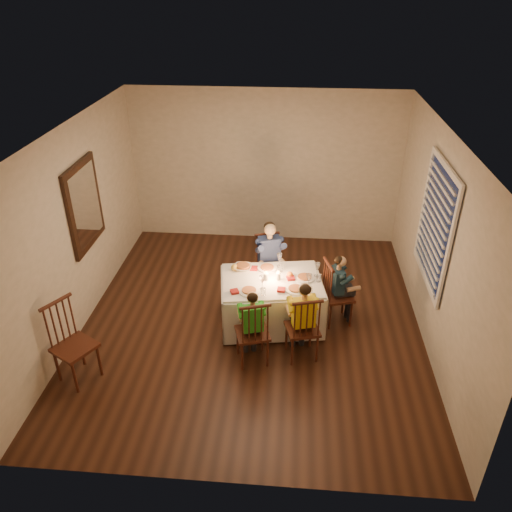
# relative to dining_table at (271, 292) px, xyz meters

# --- Properties ---
(ground) EXTENTS (5.00, 5.00, 0.00)m
(ground) POSITION_rel_dining_table_xyz_m (-0.26, 0.01, -0.49)
(ground) COLOR black
(ground) RESTS_ON ground
(wall_left) EXTENTS (0.02, 5.00, 2.60)m
(wall_left) POSITION_rel_dining_table_xyz_m (-2.51, 0.01, 0.81)
(wall_left) COLOR beige
(wall_left) RESTS_ON ground
(wall_right) EXTENTS (0.02, 5.00, 2.60)m
(wall_right) POSITION_rel_dining_table_xyz_m (1.99, 0.01, 0.81)
(wall_right) COLOR beige
(wall_right) RESTS_ON ground
(wall_back) EXTENTS (4.50, 0.02, 2.60)m
(wall_back) POSITION_rel_dining_table_xyz_m (-0.26, 2.51, 0.81)
(wall_back) COLOR beige
(wall_back) RESTS_ON ground
(ceiling) EXTENTS (5.00, 5.00, 0.00)m
(ceiling) POSITION_rel_dining_table_xyz_m (-0.26, 0.01, 2.11)
(ceiling) COLOR white
(ceiling) RESTS_ON wall_back
(dining_table) EXTENTS (1.44, 1.14, 0.65)m
(dining_table) POSITION_rel_dining_table_xyz_m (0.00, 0.00, 0.00)
(dining_table) COLOR silver
(dining_table) RESTS_ON ground
(chair_adult) EXTENTS (0.48, 0.46, 0.93)m
(chair_adult) POSITION_rel_dining_table_xyz_m (-0.07, 0.69, -0.49)
(chair_adult) COLOR #3C1C10
(chair_adult) RESTS_ON ground
(chair_near_left) EXTENTS (0.47, 0.46, 0.93)m
(chair_near_left) POSITION_rel_dining_table_xyz_m (-0.18, -0.78, -0.49)
(chair_near_left) COLOR #3C1C10
(chair_near_left) RESTS_ON ground
(chair_near_right) EXTENTS (0.46, 0.45, 0.93)m
(chair_near_right) POSITION_rel_dining_table_xyz_m (0.41, -0.64, -0.49)
(chair_near_right) COLOR #3C1C10
(chair_near_right) RESTS_ON ground
(chair_end) EXTENTS (0.45, 0.47, 0.93)m
(chair_end) POSITION_rel_dining_table_xyz_m (0.88, 0.11, -0.49)
(chair_end) COLOR #3C1C10
(chair_end) RESTS_ON ground
(chair_extra) EXTENTS (0.56, 0.57, 1.02)m
(chair_extra) POSITION_rel_dining_table_xyz_m (-2.16, -1.25, -0.49)
(chair_extra) COLOR #3C1C10
(chair_extra) RESTS_ON ground
(adult) EXTENTS (0.50, 0.47, 1.15)m
(adult) POSITION_rel_dining_table_xyz_m (-0.07, 0.69, -0.49)
(adult) COLOR navy
(adult) RESTS_ON ground
(child_green) EXTENTS (0.39, 0.37, 1.00)m
(child_green) POSITION_rel_dining_table_xyz_m (-0.18, -0.78, -0.49)
(child_green) COLOR green
(child_green) RESTS_ON ground
(child_yellow) EXTENTS (0.42, 0.40, 1.06)m
(child_yellow) POSITION_rel_dining_table_xyz_m (0.41, -0.64, -0.49)
(child_yellow) COLOR yellow
(child_yellow) RESTS_ON ground
(child_teal) EXTENTS (0.37, 0.39, 1.01)m
(child_teal) POSITION_rel_dining_table_xyz_m (0.88, 0.11, -0.49)
(child_teal) COLOR #182F3D
(child_teal) RESTS_ON ground
(setting_adult) EXTENTS (0.30, 0.30, 0.02)m
(setting_adult) POSITION_rel_dining_table_xyz_m (-0.08, 0.27, 0.21)
(setting_adult) COLOR white
(setting_adult) RESTS_ON dining_table
(setting_green) EXTENTS (0.30, 0.30, 0.02)m
(setting_green) POSITION_rel_dining_table_xyz_m (-0.27, -0.30, 0.21)
(setting_green) COLOR white
(setting_green) RESTS_ON dining_table
(setting_yellow) EXTENTS (0.30, 0.30, 0.02)m
(setting_yellow) POSITION_rel_dining_table_xyz_m (0.31, -0.21, 0.21)
(setting_yellow) COLOR white
(setting_yellow) RESTS_ON dining_table
(setting_teal) EXTENTS (0.30, 0.30, 0.02)m
(setting_teal) POSITION_rel_dining_table_xyz_m (0.42, 0.07, 0.21)
(setting_teal) COLOR white
(setting_teal) RESTS_ON dining_table
(candle_left) EXTENTS (0.06, 0.06, 0.10)m
(candle_left) POSITION_rel_dining_table_xyz_m (-0.07, -0.01, 0.25)
(candle_left) COLOR silver
(candle_left) RESTS_ON dining_table
(candle_right) EXTENTS (0.06, 0.06, 0.10)m
(candle_right) POSITION_rel_dining_table_xyz_m (0.09, 0.01, 0.25)
(candle_right) COLOR silver
(candle_right) RESTS_ON dining_table
(squash) EXTENTS (0.09, 0.09, 0.09)m
(squash) POSITION_rel_dining_table_xyz_m (-0.51, 0.20, 0.24)
(squash) COLOR gold
(squash) RESTS_ON dining_table
(orange_fruit) EXTENTS (0.08, 0.08, 0.08)m
(orange_fruit) POSITION_rel_dining_table_xyz_m (0.23, 0.08, 0.24)
(orange_fruit) COLOR orange
(orange_fruit) RESTS_ON dining_table
(serving_bowl) EXTENTS (0.25, 0.25, 0.06)m
(serving_bowl) POSITION_rel_dining_table_xyz_m (-0.40, 0.23, 0.23)
(serving_bowl) COLOR white
(serving_bowl) RESTS_ON dining_table
(wall_mirror) EXTENTS (0.06, 0.95, 1.15)m
(wall_mirror) POSITION_rel_dining_table_xyz_m (-2.48, 0.31, 1.01)
(wall_mirror) COLOR black
(wall_mirror) RESTS_ON wall_left
(window_blinds) EXTENTS (0.07, 1.34, 1.54)m
(window_blinds) POSITION_rel_dining_table_xyz_m (1.95, 0.11, 1.01)
(window_blinds) COLOR #0D1736
(window_blinds) RESTS_ON wall_right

